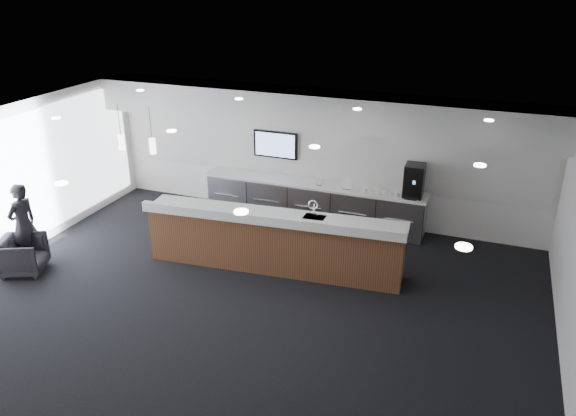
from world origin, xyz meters
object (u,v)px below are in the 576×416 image
at_px(lounge_guest, 23,224).
at_px(service_counter, 274,241).
at_px(armchair, 23,255).
at_px(coffee_machine, 414,181).

bearing_deg(lounge_guest, service_counter, 113.06).
bearing_deg(armchair, coffee_machine, -82.99).
xyz_separation_m(armchair, lounge_guest, (-0.20, 0.33, 0.47)).
xyz_separation_m(service_counter, armchair, (-4.38, -1.83, -0.22)).
height_order(service_counter, lounge_guest, lounge_guest).
height_order(coffee_machine, lounge_guest, lounge_guest).
height_order(service_counter, armchair, service_counter).
bearing_deg(coffee_machine, service_counter, -135.42).
relative_size(service_counter, coffee_machine, 7.23).
bearing_deg(service_counter, coffee_machine, 40.92).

